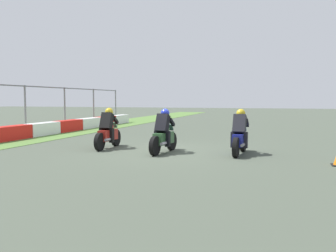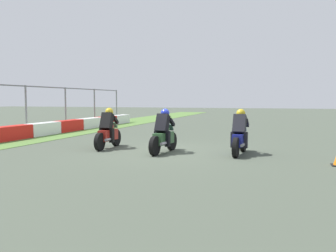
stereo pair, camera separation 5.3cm
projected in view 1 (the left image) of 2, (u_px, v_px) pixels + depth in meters
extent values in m
plane|color=#444C3F|center=(166.00, 152.00, 12.29)|extent=(120.00, 120.00, 0.00)
cube|color=red|center=(10.00, 133.00, 15.61)|extent=(2.19, 0.60, 0.64)
cube|color=white|center=(43.00, 129.00, 17.74)|extent=(2.19, 0.60, 0.64)
cube|color=red|center=(68.00, 126.00, 19.86)|extent=(2.19, 0.60, 0.64)
cube|color=white|center=(88.00, 123.00, 21.99)|extent=(2.19, 0.60, 0.64)
cube|color=red|center=(105.00, 121.00, 24.11)|extent=(2.19, 0.60, 0.64)
cube|color=white|center=(119.00, 119.00, 26.24)|extent=(2.19, 0.60, 0.64)
cylinder|color=slate|center=(25.00, 110.00, 18.17)|extent=(0.10, 0.10, 2.55)
cylinder|color=slate|center=(65.00, 108.00, 21.51)|extent=(0.10, 0.10, 2.55)
cylinder|color=slate|center=(94.00, 107.00, 24.86)|extent=(0.10, 0.10, 2.55)
cylinder|color=slate|center=(116.00, 106.00, 28.21)|extent=(0.10, 0.10, 2.55)
cylinder|color=black|center=(243.00, 142.00, 12.32)|extent=(0.65, 0.18, 0.64)
cylinder|color=black|center=(236.00, 148.00, 11.02)|extent=(0.65, 0.18, 0.64)
cube|color=navy|center=(240.00, 139.00, 11.66)|extent=(1.12, 0.39, 0.40)
ellipsoid|color=navy|center=(240.00, 130.00, 11.73)|extent=(0.50, 0.33, 0.24)
cube|color=red|center=(237.00, 141.00, 11.18)|extent=(0.07, 0.16, 0.08)
cylinder|color=#A5A5AD|center=(243.00, 145.00, 11.29)|extent=(0.43, 0.13, 0.10)
cube|color=black|center=(240.00, 124.00, 11.53)|extent=(0.51, 0.43, 0.66)
sphere|color=gold|center=(241.00, 113.00, 11.71)|extent=(0.32, 0.32, 0.30)
cube|color=slate|center=(242.00, 128.00, 12.10)|extent=(0.17, 0.27, 0.23)
cube|color=black|center=(233.00, 140.00, 11.62)|extent=(0.19, 0.15, 0.52)
cube|color=black|center=(245.00, 140.00, 11.48)|extent=(0.19, 0.15, 0.52)
cube|color=black|center=(236.00, 123.00, 11.94)|extent=(0.39, 0.13, 0.31)
cube|color=black|center=(247.00, 123.00, 11.81)|extent=(0.39, 0.13, 0.31)
cylinder|color=black|center=(172.00, 141.00, 12.67)|extent=(0.65, 0.21, 0.64)
cylinder|color=black|center=(155.00, 146.00, 11.39)|extent=(0.65, 0.21, 0.64)
cube|color=#2E562F|center=(164.00, 138.00, 12.02)|extent=(1.13, 0.43, 0.40)
ellipsoid|color=#2E562F|center=(165.00, 129.00, 12.09)|extent=(0.51, 0.35, 0.24)
cube|color=red|center=(157.00, 139.00, 11.55)|extent=(0.08, 0.17, 0.08)
cylinder|color=#A5A5AD|center=(164.00, 143.00, 11.64)|extent=(0.43, 0.14, 0.10)
cube|color=black|center=(162.00, 123.00, 11.89)|extent=(0.52, 0.45, 0.66)
sphere|color=#1F2EAC|center=(165.00, 113.00, 12.06)|extent=(0.33, 0.33, 0.30)
cube|color=#37534D|center=(169.00, 127.00, 12.45)|extent=(0.18, 0.27, 0.23)
cube|color=black|center=(157.00, 138.00, 11.99)|extent=(0.19, 0.16, 0.52)
cube|color=black|center=(168.00, 139.00, 11.83)|extent=(0.19, 0.16, 0.52)
cube|color=black|center=(162.00, 122.00, 12.30)|extent=(0.39, 0.14, 0.31)
cube|color=black|center=(172.00, 122.00, 12.16)|extent=(0.39, 0.14, 0.31)
cylinder|color=black|center=(116.00, 138.00, 13.81)|extent=(0.64, 0.16, 0.64)
cylinder|color=black|center=(100.00, 142.00, 12.46)|extent=(0.64, 0.16, 0.64)
cube|color=maroon|center=(108.00, 135.00, 13.12)|extent=(1.11, 0.35, 0.40)
ellipsoid|color=maroon|center=(109.00, 127.00, 13.19)|extent=(0.49, 0.32, 0.24)
cube|color=red|center=(102.00, 136.00, 12.63)|extent=(0.07, 0.16, 0.08)
cylinder|color=#A5A5AD|center=(108.00, 140.00, 12.75)|extent=(0.42, 0.11, 0.10)
cube|color=black|center=(107.00, 121.00, 12.98)|extent=(0.50, 0.42, 0.66)
sphere|color=gold|center=(109.00, 112.00, 13.17)|extent=(0.31, 0.31, 0.30)
cube|color=#499874|center=(114.00, 125.00, 13.57)|extent=(0.16, 0.26, 0.23)
cube|color=black|center=(102.00, 135.00, 13.06)|extent=(0.18, 0.15, 0.52)
cube|color=black|center=(112.00, 135.00, 12.95)|extent=(0.18, 0.15, 0.52)
cube|color=black|center=(107.00, 120.00, 13.40)|extent=(0.39, 0.11, 0.31)
cube|color=black|center=(115.00, 120.00, 13.30)|extent=(0.39, 0.11, 0.31)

